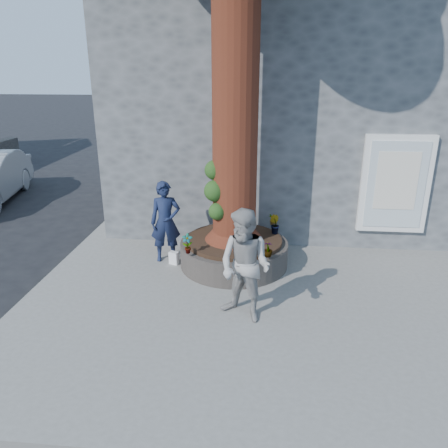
{
  "coord_description": "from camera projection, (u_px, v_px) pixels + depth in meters",
  "views": [
    {
      "loc": [
        1.44,
        -6.6,
        4.19
      ],
      "look_at": [
        0.64,
        1.44,
        1.25
      ],
      "focal_mm": 35.0,
      "sensor_mm": 36.0,
      "label": 1
    }
  ],
  "objects": [
    {
      "name": "ground",
      "position": [
        180.0,
        317.0,
        7.74
      ],
      "size": [
        120.0,
        120.0,
        0.0
      ],
      "primitive_type": "plane",
      "color": "black",
      "rests_on": "ground"
    },
    {
      "name": "pavement",
      "position": [
        266.0,
        290.0,
        8.51
      ],
      "size": [
        9.0,
        8.0,
        0.12
      ],
      "primitive_type": "cube",
      "color": "slate",
      "rests_on": "ground"
    },
    {
      "name": "yellow_line",
      "position": [
        43.0,
        282.0,
        8.95
      ],
      "size": [
        0.1,
        30.0,
        0.01
      ],
      "primitive_type": "cube",
      "color": "yellow",
      "rests_on": "ground"
    },
    {
      "name": "stone_shop",
      "position": [
        304.0,
        102.0,
        13.15
      ],
      "size": [
        10.3,
        8.3,
        6.3
      ],
      "color": "#4E5153",
      "rests_on": "ground"
    },
    {
      "name": "planter",
      "position": [
        234.0,
        252.0,
        9.39
      ],
      "size": [
        2.3,
        2.3,
        0.6
      ],
      "color": "black",
      "rests_on": "pavement"
    },
    {
      "name": "man",
      "position": [
        166.0,
        222.0,
        9.42
      ],
      "size": [
        0.73,
        0.57,
        1.78
      ],
      "primitive_type": "imported",
      "rotation": [
        0.0,
        0.0,
        0.24
      ],
      "color": "#151E3C",
      "rests_on": "pavement"
    },
    {
      "name": "woman",
      "position": [
        245.0,
        266.0,
        7.17
      ],
      "size": [
        1.18,
        1.1,
        1.93
      ],
      "primitive_type": "imported",
      "rotation": [
        0.0,
        0.0,
        -0.51
      ],
      "color": "#9A9793",
      "rests_on": "pavement"
    },
    {
      "name": "shopping_bag",
      "position": [
        174.0,
        258.0,
        9.46
      ],
      "size": [
        0.23,
        0.19,
        0.28
      ],
      "primitive_type": "cube",
      "rotation": [
        0.0,
        0.0,
        -0.39
      ],
      "color": "white",
      "rests_on": "pavement"
    },
    {
      "name": "plant_a",
      "position": [
        187.0,
        244.0,
        8.5
      ],
      "size": [
        0.22,
        0.16,
        0.4
      ],
      "primitive_type": "imported",
      "rotation": [
        0.0,
        0.0,
        0.1
      ],
      "color": "gray",
      "rests_on": "planter"
    },
    {
      "name": "plant_b",
      "position": [
        274.0,
        224.0,
        9.52
      ],
      "size": [
        0.31,
        0.31,
        0.41
      ],
      "primitive_type": "imported",
      "rotation": [
        0.0,
        0.0,
        2.32
      ],
      "color": "gray",
      "rests_on": "planter"
    },
    {
      "name": "plant_c",
      "position": [
        268.0,
        249.0,
        8.37
      ],
      "size": [
        0.18,
        0.18,
        0.31
      ],
      "primitive_type": "imported",
      "rotation": [
        0.0,
        0.0,
        3.12
      ],
      "color": "gray",
      "rests_on": "planter"
    },
    {
      "name": "plant_d",
      "position": [
        274.0,
        220.0,
        9.95
      ],
      "size": [
        0.31,
        0.33,
        0.29
      ],
      "primitive_type": "imported",
      "rotation": [
        0.0,
        0.0,
        5.05
      ],
      "color": "gray",
      "rests_on": "planter"
    }
  ]
}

